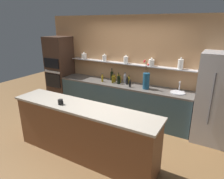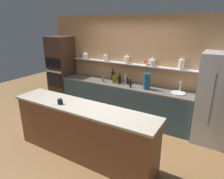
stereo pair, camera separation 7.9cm
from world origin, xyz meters
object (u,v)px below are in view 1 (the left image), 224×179
bottle_oil_7 (114,79)px  coffee_mug (61,102)px  bottle_wine_5 (119,80)px  sink_fixture (178,92)px  oven_tower (60,71)px  bottle_sauce_8 (130,84)px  refrigerator (222,100)px  bottle_oil_10 (102,78)px  bottle_wine_3 (112,76)px  bottle_spirit_2 (125,79)px  bottle_sauce_1 (127,81)px  bottle_oil_9 (113,79)px  bottle_oil_4 (129,80)px  bottle_oil_0 (119,78)px  flower_vase (146,80)px  bottle_oil_6 (120,80)px

bottle_oil_7 → coffee_mug: bearing=-90.0°
bottle_wine_5 → coffee_mug: size_ratio=2.65×
coffee_mug → sink_fixture: bearing=50.2°
bottle_wine_5 → oven_tower: bearing=179.3°
coffee_mug → bottle_sauce_8: bearing=73.7°
refrigerator → bottle_oil_10: size_ratio=8.46×
oven_tower → bottle_wine_3: (1.73, 0.17, 0.03)m
bottle_spirit_2 → bottle_wine_5: bearing=-133.9°
bottle_sauce_1 → oven_tower: bearing=-179.1°
bottle_oil_9 → bottle_oil_4: bearing=23.8°
bottle_oil_4 → bottle_oil_10: 0.71m
bottle_oil_0 → bottle_wine_5: 0.15m
sink_fixture → bottle_oil_9: size_ratio=1.36×
sink_fixture → bottle_oil_7: bearing=179.0°
bottle_spirit_2 → bottle_oil_0: bearing=176.6°
flower_vase → bottle_wine_5: bearing=176.8°
flower_vase → bottle_oil_0: flower_vase is taller
bottle_spirit_2 → bottle_oil_4: 0.10m
bottle_oil_4 → bottle_oil_9: size_ratio=0.92×
refrigerator → bottle_wine_3: bearing=175.6°
bottle_sauce_8 → coffee_mug: 1.89m
bottle_spirit_2 → bottle_oil_9: (-0.29, -0.14, -0.02)m
bottle_oil_4 → flower_vase: bearing=-19.4°
refrigerator → bottle_oil_7: (-2.51, 0.08, 0.07)m
bottle_sauce_1 → bottle_oil_9: (-0.38, -0.08, 0.02)m
coffee_mug → bottle_oil_7: bearing=90.0°
bottle_spirit_2 → bottle_oil_10: (-0.58, -0.17, -0.03)m
oven_tower → bottle_sauce_8: (2.41, -0.14, -0.01)m
oven_tower → sink_fixture: size_ratio=6.16×
refrigerator → flower_vase: 1.61m
bottle_oil_9 → bottle_oil_10: size_ratio=1.09×
flower_vase → bottle_sauce_8: (-0.38, -0.07, -0.12)m
sink_fixture → bottle_wine_5: (-1.48, -0.04, 0.08)m
bottle_sauce_8 → bottle_spirit_2: bearing=136.6°
bottle_oil_10 → bottle_wine_5: bearing=5.6°
flower_vase → bottle_oil_0: (-0.83, 0.18, -0.10)m
flower_vase → bottle_wine_3: size_ratio=2.10×
flower_vase → bottle_oil_4: bearing=160.6°
refrigerator → bottle_oil_4: 2.14m
bottle_sauce_8 → bottle_oil_6: bearing=151.2°
bottle_spirit_2 → bottle_wine_5: 0.17m
sink_fixture → bottle_spirit_2: bearing=176.4°
oven_tower → bottle_oil_4: bearing=3.1°
bottle_oil_4 → bottle_oil_7: size_ratio=0.96×
bottle_oil_10 → coffee_mug: size_ratio=2.02×
bottle_spirit_2 → bottle_oil_9: bearing=-153.2°
flower_vase → bottle_oil_4: size_ratio=3.11×
bottle_wine_5 → bottle_oil_7: 0.17m
bottle_oil_4 → bottle_oil_10: (-0.68, -0.19, 0.00)m
bottle_oil_0 → refrigerator: bearing=-3.4°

